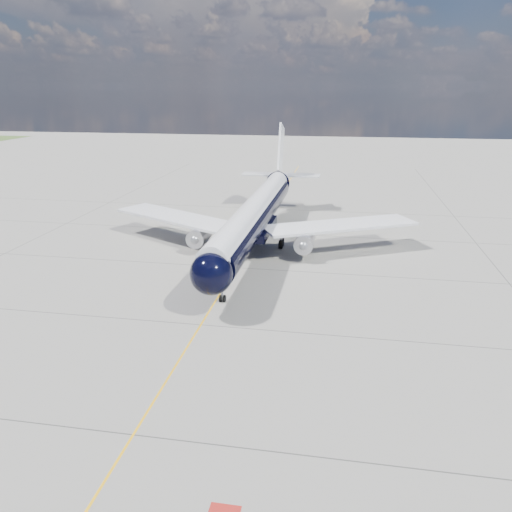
% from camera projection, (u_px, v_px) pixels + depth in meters
% --- Properties ---
extents(ground, '(320.00, 320.00, 0.00)m').
position_uv_depth(ground, '(244.00, 254.00, 62.93)').
color(ground, gray).
rests_on(ground, ground).
extents(taxiway_centerline, '(0.16, 160.00, 0.01)m').
position_uv_depth(taxiway_centerline, '(236.00, 268.00, 58.27)').
color(taxiway_centerline, '#FAAE0D').
rests_on(taxiway_centerline, ground).
extents(main_airliner, '(41.39, 50.28, 14.55)m').
position_uv_depth(main_airliner, '(257.00, 213.00, 64.64)').
color(main_airliner, black).
rests_on(main_airliner, ground).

